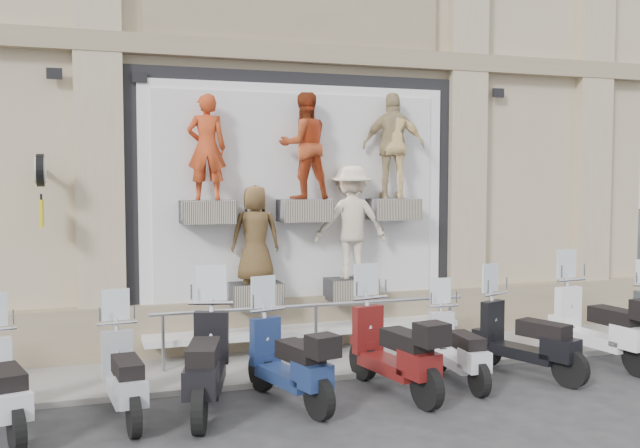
{
  "coord_description": "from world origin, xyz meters",
  "views": [
    {
      "loc": [
        -3.37,
        -8.23,
        2.85
      ],
      "look_at": [
        0.03,
        1.9,
        2.15
      ],
      "focal_mm": 40.0,
      "sensor_mm": 36.0,
      "label": 1
    }
  ],
  "objects_px": {
    "scooter_b": "(3,368)",
    "scooter_h": "(526,322)",
    "guard_rail": "(316,333)",
    "scooter_f": "(393,332)",
    "scooter_d": "(206,342)",
    "scooter_e": "(288,343)",
    "scooter_g": "(458,334)",
    "scooter_i": "(599,309)",
    "clock_sign_bracket": "(41,181)",
    "scooter_c": "(124,358)"
  },
  "relations": [
    {
      "from": "scooter_b",
      "to": "scooter_h",
      "type": "distance_m",
      "value": 6.84
    },
    {
      "from": "scooter_b",
      "to": "guard_rail",
      "type": "bearing_deg",
      "value": 7.37
    },
    {
      "from": "scooter_f",
      "to": "scooter_d",
      "type": "bearing_deg",
      "value": 168.73
    },
    {
      "from": "scooter_b",
      "to": "scooter_e",
      "type": "height_order",
      "value": "scooter_e"
    },
    {
      "from": "guard_rail",
      "to": "scooter_g",
      "type": "height_order",
      "value": "scooter_g"
    },
    {
      "from": "scooter_g",
      "to": "scooter_i",
      "type": "distance_m",
      "value": 2.56
    },
    {
      "from": "clock_sign_bracket",
      "to": "scooter_d",
      "type": "height_order",
      "value": "clock_sign_bracket"
    },
    {
      "from": "scooter_c",
      "to": "scooter_d",
      "type": "bearing_deg",
      "value": -8.15
    },
    {
      "from": "guard_rail",
      "to": "scooter_i",
      "type": "relative_size",
      "value": 2.41
    },
    {
      "from": "guard_rail",
      "to": "scooter_h",
      "type": "relative_size",
      "value": 2.62
    },
    {
      "from": "scooter_i",
      "to": "scooter_g",
      "type": "bearing_deg",
      "value": 177.58
    },
    {
      "from": "scooter_f",
      "to": "scooter_i",
      "type": "height_order",
      "value": "scooter_i"
    },
    {
      "from": "scooter_c",
      "to": "scooter_i",
      "type": "distance_m",
      "value": 7.0
    },
    {
      "from": "scooter_g",
      "to": "scooter_i",
      "type": "height_order",
      "value": "scooter_i"
    },
    {
      "from": "scooter_g",
      "to": "scooter_b",
      "type": "bearing_deg",
      "value": -175.9
    },
    {
      "from": "clock_sign_bracket",
      "to": "scooter_f",
      "type": "height_order",
      "value": "clock_sign_bracket"
    },
    {
      "from": "scooter_d",
      "to": "scooter_h",
      "type": "xyz_separation_m",
      "value": [
        4.58,
        0.07,
        -0.07
      ]
    },
    {
      "from": "scooter_g",
      "to": "scooter_h",
      "type": "xyz_separation_m",
      "value": [
        1.1,
        -0.01,
        0.09
      ]
    },
    {
      "from": "scooter_f",
      "to": "scooter_g",
      "type": "xyz_separation_m",
      "value": [
        1.04,
        0.15,
        -0.13
      ]
    },
    {
      "from": "guard_rail",
      "to": "scooter_c",
      "type": "distance_m",
      "value": 3.39
    },
    {
      "from": "guard_rail",
      "to": "scooter_b",
      "type": "relative_size",
      "value": 2.73
    },
    {
      "from": "scooter_i",
      "to": "scooter_e",
      "type": "bearing_deg",
      "value": 176.7
    },
    {
      "from": "scooter_i",
      "to": "clock_sign_bracket",
      "type": "bearing_deg",
      "value": 159.36
    },
    {
      "from": "scooter_g",
      "to": "scooter_h",
      "type": "distance_m",
      "value": 1.1
    },
    {
      "from": "scooter_e",
      "to": "scooter_f",
      "type": "relative_size",
      "value": 0.94
    },
    {
      "from": "scooter_c",
      "to": "scooter_f",
      "type": "bearing_deg",
      "value": -7.25
    },
    {
      "from": "scooter_d",
      "to": "scooter_i",
      "type": "distance_m",
      "value": 6.04
    },
    {
      "from": "scooter_h",
      "to": "scooter_i",
      "type": "height_order",
      "value": "scooter_i"
    },
    {
      "from": "scooter_e",
      "to": "scooter_g",
      "type": "xyz_separation_m",
      "value": [
        2.47,
        0.13,
        -0.08
      ]
    },
    {
      "from": "scooter_e",
      "to": "scooter_d",
      "type": "bearing_deg",
      "value": 161.98
    },
    {
      "from": "scooter_c",
      "to": "scooter_g",
      "type": "xyz_separation_m",
      "value": [
        4.45,
        0.03,
        -0.03
      ]
    },
    {
      "from": "scooter_i",
      "to": "scooter_b",
      "type": "bearing_deg",
      "value": 175.18
    },
    {
      "from": "scooter_h",
      "to": "scooter_f",
      "type": "bearing_deg",
      "value": 162.52
    },
    {
      "from": "scooter_e",
      "to": "scooter_f",
      "type": "bearing_deg",
      "value": -16.01
    },
    {
      "from": "scooter_e",
      "to": "scooter_i",
      "type": "xyz_separation_m",
      "value": [
        5.01,
        0.34,
        0.07
      ]
    },
    {
      "from": "scooter_f",
      "to": "scooter_h",
      "type": "distance_m",
      "value": 2.14
    },
    {
      "from": "clock_sign_bracket",
      "to": "scooter_h",
      "type": "height_order",
      "value": "clock_sign_bracket"
    },
    {
      "from": "guard_rail",
      "to": "scooter_b",
      "type": "distance_m",
      "value": 4.6
    },
    {
      "from": "scooter_b",
      "to": "clock_sign_bracket",
      "type": "bearing_deg",
      "value": 66.19
    },
    {
      "from": "scooter_c",
      "to": "scooter_i",
      "type": "bearing_deg",
      "value": -3.36
    },
    {
      "from": "scooter_d",
      "to": "scooter_i",
      "type": "height_order",
      "value": "scooter_d"
    },
    {
      "from": "scooter_g",
      "to": "scooter_d",
      "type": "bearing_deg",
      "value": -175.88
    },
    {
      "from": "scooter_e",
      "to": "scooter_h",
      "type": "relative_size",
      "value": 0.99
    },
    {
      "from": "guard_rail",
      "to": "scooter_h",
      "type": "height_order",
      "value": "scooter_h"
    },
    {
      "from": "scooter_b",
      "to": "scooter_i",
      "type": "height_order",
      "value": "scooter_i"
    },
    {
      "from": "clock_sign_bracket",
      "to": "scooter_d",
      "type": "xyz_separation_m",
      "value": [
        1.93,
        -2.2,
        -1.94
      ]
    },
    {
      "from": "scooter_c",
      "to": "scooter_h",
      "type": "xyz_separation_m",
      "value": [
        5.55,
        0.02,
        0.05
      ]
    },
    {
      "from": "scooter_c",
      "to": "scooter_d",
      "type": "relative_size",
      "value": 0.85
    },
    {
      "from": "guard_rail",
      "to": "scooter_d",
      "type": "bearing_deg",
      "value": -138.69
    },
    {
      "from": "clock_sign_bracket",
      "to": "scooter_h",
      "type": "xyz_separation_m",
      "value": [
        6.51,
        -2.13,
        -2.02
      ]
    }
  ]
}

